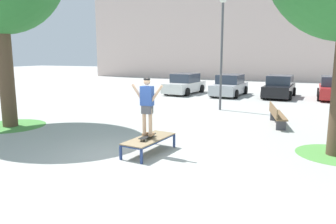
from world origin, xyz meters
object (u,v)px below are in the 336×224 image
car_black (279,87)px  park_bench (277,114)px  car_red (334,89)px  light_post (222,36)px  skater (147,103)px  car_white (185,84)px  car_silver (229,86)px  skate_box (149,140)px  skateboard (148,136)px

car_black → park_bench: size_ratio=1.77×
car_red → light_post: size_ratio=0.73×
skater → car_white: 15.09m
car_silver → skate_box: bearing=-87.9°
skate_box → skater: 1.12m
skater → car_silver: bearing=92.1°
skateboard → light_post: (0.24, 8.41, 3.29)m
car_silver → park_bench: size_ratio=1.77×
skater → skateboard: bearing=-90.1°
skate_box → car_black: bearing=79.3°
car_black → light_post: bearing=-111.5°
skate_box → park_bench: (3.26, 5.52, 0.03)m
car_silver → car_black: size_ratio=1.00×
skater → car_white: bearing=105.0°
skateboard → light_post: 9.03m
car_silver → car_black: same height
skater → park_bench: size_ratio=0.69×
skater → light_post: light_post is taller
car_black → skate_box: bearing=-100.7°
skate_box → park_bench: size_ratio=0.81×
car_black → car_red: size_ratio=1.01×
park_bench → light_post: (-3.03, 2.80, 3.38)m
skateboard → car_silver: 14.67m
skate_box → car_silver: bearing=92.1°
skateboard → skater: skater is taller
car_white → park_bench: 11.47m
skateboard → car_white: bearing=105.0°
car_black → car_red: 3.38m
skater → car_black: 15.29m
skater → car_white: (-3.90, 14.55, -0.84)m
skate_box → skateboard: (-0.01, -0.08, 0.12)m
skateboard → park_bench: bearing=59.8°
car_white → park_bench: car_white is taller
skate_box → skater: (-0.01, -0.08, 1.12)m
car_silver → park_bench: 9.82m
car_silver → light_post: size_ratio=0.74×
skateboard → car_silver: size_ratio=0.18×
car_silver → park_bench: (3.80, -9.05, -0.24)m
skateboard → light_post: light_post is taller
skate_box → skateboard: 0.15m
skateboard → skater: (0.00, 0.00, 0.99)m
car_red → light_post: light_post is taller
skate_box → car_silver: 14.59m
skateboard → car_black: car_black is taller
skate_box → car_white: 14.99m
car_silver → car_red: bearing=5.3°
skater → car_black: size_ratio=0.39×
skate_box → car_white: car_white is taller
skateboard → car_black: 15.27m
park_bench → light_post: light_post is taller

